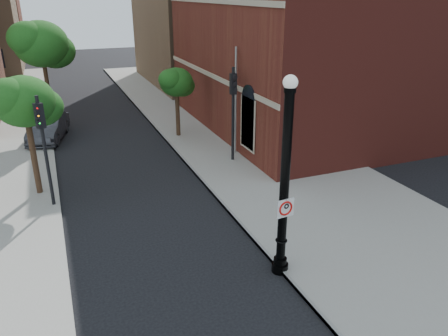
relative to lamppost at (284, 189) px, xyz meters
name	(u,v)px	position (x,y,z in m)	size (l,w,h in m)	color
ground	(221,292)	(-2.03, -0.27, -2.77)	(120.00, 120.00, 0.00)	black
sidewalk_right	(257,152)	(3.97, 9.73, -2.71)	(8.00, 60.00, 0.12)	gray
curb_edge	(186,162)	(0.02, 9.73, -2.70)	(0.10, 60.00, 0.14)	gray
brick_wall_building	(374,20)	(13.97, 13.73, 3.49)	(22.30, 16.30, 12.50)	maroon
bg_building_tan_b	(262,2)	(13.97, 29.73, 4.23)	(22.00, 14.00, 14.00)	#866549
lamppost	(284,189)	(0.00, 0.00, 0.00)	(0.51, 0.51, 6.00)	black
no_parking_sign	(286,208)	(-0.01, -0.16, -0.52)	(0.56, 0.10, 0.56)	white
parked_car	(48,127)	(-6.17, 16.28, -2.04)	(1.55, 4.43, 1.46)	#2F2F34
traffic_signal_left	(42,134)	(-6.27, 7.15, 0.26)	(0.36, 0.40, 4.49)	black
traffic_signal_right	(233,100)	(2.29, 9.10, 0.40)	(0.32, 0.39, 4.71)	black
utility_pole	(236,103)	(2.77, 9.92, -0.01)	(0.11, 0.11, 5.53)	#999999
street_tree_a	(25,103)	(-6.73, 8.61, 1.18)	(2.78, 2.51, 5.01)	black
street_tree_b	(42,45)	(-5.83, 17.87, 2.37)	(3.61, 3.26, 6.50)	black
street_tree_c	(177,83)	(0.92, 14.03, 0.40)	(2.24, 2.03, 4.04)	black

